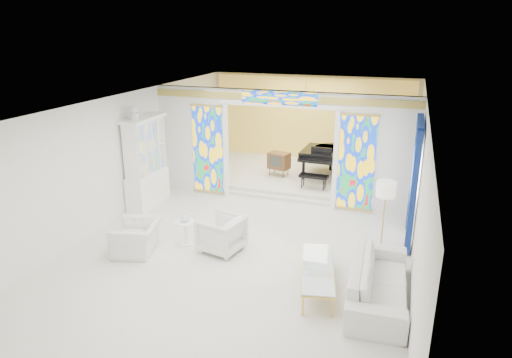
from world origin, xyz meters
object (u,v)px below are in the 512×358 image
(armchair_left, at_px, (137,238))
(armchair_right, at_px, (221,234))
(grand_piano, at_px, (329,153))
(coffee_table, at_px, (318,269))
(tv_console, at_px, (279,161))
(sofa, at_px, (379,281))
(china_cabinet, at_px, (146,163))

(armchair_left, height_order, armchair_right, armchair_right)
(armchair_right, bearing_deg, grand_piano, 178.02)
(armchair_right, relative_size, coffee_table, 0.43)
(tv_console, bearing_deg, sofa, -44.66)
(china_cabinet, distance_m, armchair_left, 2.84)
(china_cabinet, relative_size, sofa, 1.11)
(china_cabinet, xyz_separation_m, tv_console, (2.74, 3.03, -0.52))
(coffee_table, xyz_separation_m, tv_console, (-2.36, 5.62, 0.26))
(sofa, height_order, coffee_table, sofa)
(tv_console, bearing_deg, armchair_left, -91.56)
(armchair_left, relative_size, coffee_table, 0.51)
(sofa, distance_m, coffee_table, 1.07)
(grand_piano, bearing_deg, china_cabinet, -136.90)
(armchair_right, relative_size, sofa, 0.35)
(armchair_right, bearing_deg, coffee_table, 82.09)
(grand_piano, bearing_deg, coffee_table, -79.49)
(grand_piano, distance_m, tv_console, 1.56)
(armchair_right, xyz_separation_m, sofa, (3.30, -0.82, -0.03))
(armchair_right, relative_size, tv_console, 1.18)
(sofa, xyz_separation_m, coffee_table, (-1.07, 0.04, 0.03))
(armchair_left, distance_m, grand_piano, 6.77)
(china_cabinet, height_order, coffee_table, china_cabinet)
(armchair_left, distance_m, coffee_table, 3.90)
(sofa, bearing_deg, armchair_right, 73.77)
(coffee_table, relative_size, grand_piano, 0.79)
(armchair_right, relative_size, grand_piano, 0.34)
(armchair_right, xyz_separation_m, coffee_table, (2.23, -0.78, 0.00))
(armchair_left, xyz_separation_m, tv_console, (1.54, 5.46, 0.32))
(tv_console, bearing_deg, grand_piano, 36.89)
(armchair_left, height_order, sofa, sofa)
(grand_piano, xyz_separation_m, tv_console, (-1.43, -0.60, -0.20))
(china_cabinet, distance_m, tv_console, 4.12)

